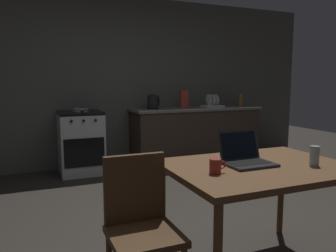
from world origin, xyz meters
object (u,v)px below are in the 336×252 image
Objects in this scene: dining_table at (259,175)px; dish_rack at (212,104)px; chair at (140,220)px; bottle at (241,99)px; laptop at (246,158)px; stove_oven at (81,143)px; frying_pan at (81,110)px; cereal_box at (184,99)px; coffee_mug at (216,166)px; electric_kettle at (153,102)px; drinking_glass at (314,156)px.

dish_rack reaches higher than dining_table.
bottle is (2.80, 3.00, 0.52)m from chair.
dining_table is 0.14m from laptop.
laptop is (0.68, -3.00, 0.35)m from stove_oven.
dining_table is 3.84× the size of laptop.
frying_pan is 1.49× the size of cereal_box.
bottle is at bearing 52.76° from coffee_mug.
laptop is 3.05m from frying_pan.
electric_kettle is at bearing 1.52° from frying_pan.
laptop is 0.78× the size of frying_pan.
electric_kettle is at bearing 89.39° from drinking_glass.
electric_kettle is (0.43, 3.00, 0.20)m from laptop.
bottle reaches higher than chair.
laptop reaches higher than stove_oven.
chair is 0.56m from coffee_mug.
drinking_glass is (0.39, -0.21, 0.02)m from laptop.
dining_table is 5.48× the size of electric_kettle.
drinking_glass reaches higher than chair.
frying_pan is (0.01, -0.03, 0.47)m from stove_oven.
dining_table is at bearing -123.03° from bottle.
electric_kettle is 0.85× the size of bottle.
bottle is at bearing 56.97° from dining_table.
electric_kettle is 0.55m from cereal_box.
bottle is at bearing -1.01° from stove_oven.
frying_pan reaches higher than chair.
dish_rack is at bearing 60.00° from coffee_mug.
bottle is 0.95× the size of cereal_box.
chair is 3.32m from electric_kettle.
stove_oven is at bearing -179.87° from electric_kettle.
coffee_mug is (0.36, -3.12, 0.35)m from stove_oven.
dish_rack is (1.48, 3.00, 0.14)m from laptop.
dining_table is 0.41m from coffee_mug.
laptop is at bearing 151.69° from drinking_glass.
bottle is 3.56m from drinking_glass.
bottle is (1.95, 3.00, 0.34)m from dining_table.
chair is at bearing 172.23° from drinking_glass.
laptop is at bearing 142.55° from dining_table.
cereal_box is at bearing 0.78° from stove_oven.
chair is 4.14m from bottle.
bottle is 0.64× the size of frying_pan.
dish_rack reaches higher than coffee_mug.
cereal_box reaches higher than laptop.
frying_pan reaches higher than dining_table.
coffee_mug is at bearing -103.42° from electric_kettle.
cereal_box is at bearing 176.15° from bottle.
dish_rack reaches higher than chair.
frying_pan is (-0.67, 2.97, 0.12)m from laptop.
laptop is (0.78, 0.05, 0.30)m from chair.
laptop is at bearing 21.03° from coffee_mug.
stove_oven is at bearing -179.22° from cereal_box.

